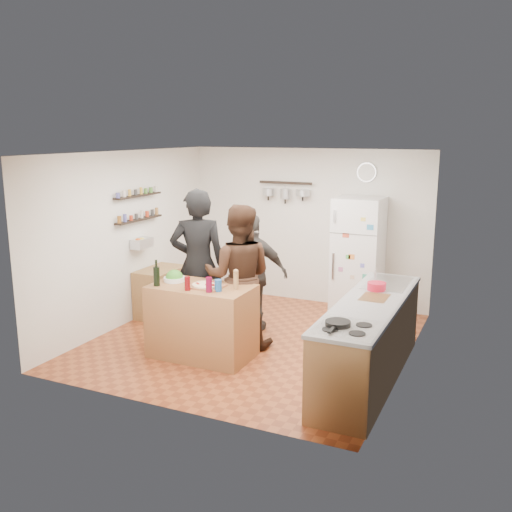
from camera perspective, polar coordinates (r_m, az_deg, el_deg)
The scene contains 26 objects.
room_shell at distance 7.77m, azimuth 0.89°, elevation 1.14°, with size 4.20×4.20×4.20m.
prep_island at distance 7.15m, azimuth -5.41°, elevation -6.51°, with size 1.25×0.72×0.91m, color brown.
pizza_board at distance 6.96m, azimuth -5.00°, elevation -3.03°, with size 0.42×0.34×0.02m, color brown.
pizza at distance 6.96m, azimuth -5.00°, elevation -2.88°, with size 0.34×0.34×0.02m, color #D2B58A.
salad_bowl at distance 7.27m, azimuth -8.16°, elevation -2.31°, with size 0.27×0.27×0.05m, color silver.
wine_bottle at distance 7.07m, azimuth -9.91°, elevation -2.03°, with size 0.08×0.08×0.24m, color black.
wine_glass_near at distance 6.82m, azimuth -6.87°, elevation -2.75°, with size 0.07×0.07×0.17m, color #54070A.
wine_glass_far at distance 6.72m, azimuth -4.73°, elevation -2.88°, with size 0.07×0.07×0.18m, color #570721.
pepper_mill at distance 6.83m, azimuth -2.02°, elevation -2.53°, with size 0.06×0.06×0.20m, color olive.
salt_canister at distance 6.76m, azimuth -3.80°, elevation -2.96°, with size 0.09×0.09×0.14m, color navy.
person_left at distance 7.65m, azimuth -5.81°, elevation -0.86°, with size 0.74×0.49×2.04m, color black.
person_center at distance 7.35m, azimuth -1.76°, elevation -2.04°, with size 0.91×0.71×1.87m, color black.
person_back at distance 7.90m, azimuth -0.34°, elevation -1.76°, with size 0.98×0.41×1.67m, color #302D2B.
counter_run at distance 6.61m, azimuth 11.24°, elevation -8.38°, with size 0.63×2.63×0.90m, color #9E7042.
stove_top at distance 5.58m, azimuth 9.11°, elevation -7.19°, with size 0.60×0.62×0.02m, color white.
skillet at distance 5.61m, azimuth 8.19°, elevation -6.68°, with size 0.25×0.25×0.05m, color black.
sink at distance 7.26m, azimuth 12.98°, elevation -2.71°, with size 0.50×0.80×0.03m, color silver.
cutting_board at distance 6.62m, azimuth 11.76°, elevation -4.15°, with size 0.30×0.40×0.02m, color brown.
red_bowl at distance 6.91m, azimuth 11.97°, elevation -2.98°, with size 0.22×0.22×0.09m, color #B8152D.
fridge at distance 8.80m, azimuth 10.16°, elevation -0.05°, with size 0.70×0.68×1.80m, color white.
wall_clock at distance 8.94m, azimuth 11.01°, elevation 8.22°, with size 0.30×0.30×0.03m, color silver.
spice_shelf_lower at distance 8.52m, azimuth -11.61°, elevation 3.59°, with size 0.12×1.00×0.03m, color black.
spice_shelf_upper at distance 8.48m, azimuth -11.72°, elevation 5.93°, with size 0.12×1.00×0.03m, color black.
produce_basket at distance 8.56m, azimuth -11.35°, elevation 1.27°, with size 0.18×0.35×0.14m, color silver.
side_table at distance 8.82m, azimuth -9.47°, elevation -3.57°, with size 0.50×0.80×0.73m, color #A17B43.
pot_rack at distance 9.27m, azimuth 2.96°, elevation 7.33°, with size 0.90×0.04×0.04m, color black.
Camera 1 is at (3.07, -6.58, 2.77)m, focal length 40.00 mm.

